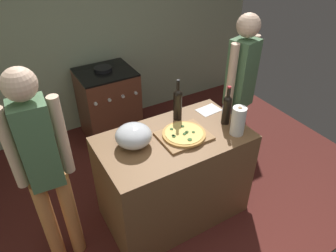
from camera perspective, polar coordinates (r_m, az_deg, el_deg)
The scene contains 13 objects.
ground_plane at distance 3.44m, azimuth -4.38°, elevation -9.59°, with size 4.68×3.21×0.02m, color #511E19.
kitchen_wall_rear at distance 3.90m, azimuth -14.72°, elevation 17.47°, with size 4.68×0.10×2.60m, color #99A889.
counter at distance 2.80m, azimuth 1.05°, elevation -9.32°, with size 1.24×0.71×0.88m, color brown.
cutting_board at distance 2.51m, azimuth 2.94°, elevation -1.81°, with size 0.40×0.32×0.02m, color #9E7247.
pizza at distance 2.50m, azimuth 2.95°, elevation -1.43°, with size 0.35×0.35×0.03m.
mixing_bowl at distance 2.39m, azimuth -6.34°, elevation -1.79°, with size 0.29×0.29×0.17m.
paper_towel_roll at distance 2.55m, azimuth 12.77°, elevation 0.91°, with size 0.11×0.11×0.25m.
wine_bottle_dark at distance 2.65m, azimuth 10.75°, elevation 3.27°, with size 0.07×0.07×0.35m.
wine_bottle_green at distance 2.65m, azimuth 1.80°, elevation 4.25°, with size 0.08×0.08×0.38m.
recipe_sheet at distance 2.88m, azimuth 7.50°, elevation 2.94°, with size 0.21×0.15×0.00m, color white.
stove at distance 3.89m, azimuth -10.86°, elevation 4.01°, with size 0.64×0.60×0.92m.
person_in_stripes at distance 2.26m, azimuth -21.84°, elevation -6.77°, with size 0.38×0.21×1.69m.
person_in_red at distance 3.04m, azimuth 12.93°, elevation 6.42°, with size 0.38×0.25×1.71m.
Camera 1 is at (-1.02, -0.94, 2.39)m, focal length 33.15 mm.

